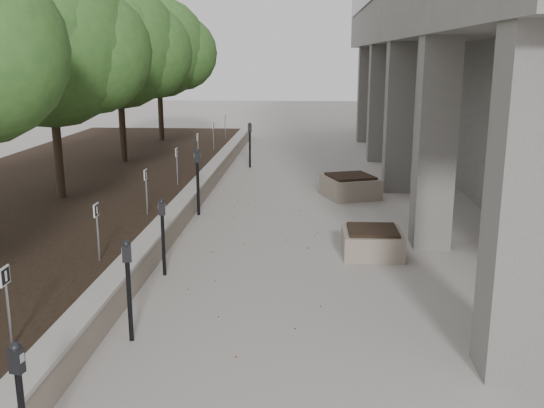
% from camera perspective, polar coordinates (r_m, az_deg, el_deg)
% --- Properties ---
extents(ground, '(90.00, 90.00, 0.00)m').
position_cam_1_polar(ground, '(6.89, -5.89, -18.36)').
color(ground, '#A29C95').
rests_on(ground, ground).
extents(retaining_wall, '(0.39, 26.00, 0.50)m').
position_cam_1_polar(retaining_wall, '(15.41, -7.21, 0.82)').
color(retaining_wall, gray).
rests_on(retaining_wall, ground).
extents(planting_bed, '(7.00, 26.00, 0.40)m').
position_cam_1_polar(planting_bed, '(16.50, -19.85, 0.79)').
color(planting_bed, '#2E2017').
rests_on(planting_bed, ground).
extents(crabapple_tree_3, '(4.60, 4.00, 5.44)m').
position_cam_1_polar(crabapple_tree_3, '(14.95, -19.76, 10.86)').
color(crabapple_tree_3, '#316125').
rests_on(crabapple_tree_3, planting_bed).
extents(crabapple_tree_4, '(4.60, 4.00, 5.44)m').
position_cam_1_polar(crabapple_tree_4, '(19.65, -14.00, 11.74)').
color(crabapple_tree_4, '#316125').
rests_on(crabapple_tree_4, planting_bed).
extents(crabapple_tree_5, '(4.60, 4.00, 5.44)m').
position_cam_1_polar(crabapple_tree_5, '(24.47, -10.47, 12.21)').
color(crabapple_tree_5, '#316125').
rests_on(crabapple_tree_5, planting_bed).
extents(parking_sign_2, '(0.04, 0.22, 0.96)m').
position_cam_1_polar(parking_sign_2, '(7.63, -23.32, -8.78)').
color(parking_sign_2, black).
rests_on(parking_sign_2, planting_bed).
extents(parking_sign_3, '(0.04, 0.22, 0.96)m').
position_cam_1_polar(parking_sign_3, '(10.24, -15.89, -2.56)').
color(parking_sign_3, black).
rests_on(parking_sign_3, planting_bed).
extents(parking_sign_4, '(0.04, 0.22, 0.96)m').
position_cam_1_polar(parking_sign_4, '(13.01, -11.59, 1.10)').
color(parking_sign_4, black).
rests_on(parking_sign_4, planting_bed).
extents(parking_sign_5, '(0.04, 0.22, 0.96)m').
position_cam_1_polar(parking_sign_5, '(15.87, -8.81, 3.46)').
color(parking_sign_5, black).
rests_on(parking_sign_5, planting_bed).
extents(parking_sign_6, '(0.04, 0.22, 0.96)m').
position_cam_1_polar(parking_sign_6, '(18.77, -6.88, 5.09)').
color(parking_sign_6, black).
rests_on(parking_sign_6, planting_bed).
extents(parking_sign_7, '(0.04, 0.22, 0.96)m').
position_cam_1_polar(parking_sign_7, '(21.70, -5.46, 6.27)').
color(parking_sign_7, black).
rests_on(parking_sign_7, planting_bed).
extents(parking_sign_8, '(0.04, 0.22, 0.96)m').
position_cam_1_polar(parking_sign_8, '(24.65, -4.38, 7.18)').
color(parking_sign_8, black).
rests_on(parking_sign_8, planting_bed).
extents(parking_meter_2, '(0.16, 0.13, 1.38)m').
position_cam_1_polar(parking_meter_2, '(8.19, -13.15, -7.88)').
color(parking_meter_2, black).
rests_on(parking_meter_2, ground).
extents(parking_meter_3, '(0.15, 0.12, 1.34)m').
position_cam_1_polar(parking_meter_3, '(10.47, -10.08, -3.07)').
color(parking_meter_3, black).
rests_on(parking_meter_3, ground).
extents(parking_meter_4, '(0.18, 0.16, 1.58)m').
position_cam_1_polar(parking_meter_4, '(14.31, -6.91, 2.04)').
color(parking_meter_4, black).
rests_on(parking_meter_4, ground).
extents(parking_meter_5, '(0.16, 0.13, 1.50)m').
position_cam_1_polar(parking_meter_5, '(20.40, -2.07, 5.49)').
color(parking_meter_5, black).
rests_on(parking_meter_5, ground).
extents(planter_front, '(1.10, 1.10, 0.51)m').
position_cam_1_polar(planter_front, '(11.64, 9.29, -3.47)').
color(planter_front, gray).
rests_on(planter_front, ground).
extents(planter_back, '(1.63, 1.63, 0.59)m').
position_cam_1_polar(planter_back, '(16.26, 7.27, 1.66)').
color(planter_back, gray).
rests_on(planter_back, ground).
extents(berry_scatter, '(3.30, 14.10, 0.02)m').
position_cam_1_polar(berry_scatter, '(11.41, -2.32, -4.93)').
color(berry_scatter, '#971E0B').
rests_on(berry_scatter, ground).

